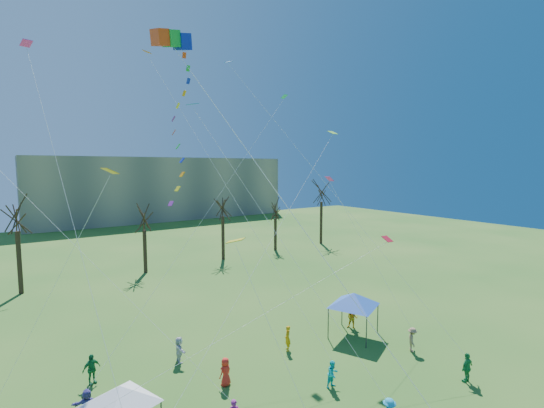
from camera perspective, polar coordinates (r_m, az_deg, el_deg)
distant_building at (r=97.61m, az=-16.04°, el=2.30°), size 60.00×14.00×15.00m
bare_tree_row at (r=47.78m, az=-20.38°, el=-1.76°), size 70.09×7.87×10.97m
big_box_kite at (r=19.63m, az=-12.87°, el=10.77°), size 3.78×7.89×22.34m
canopy_tent_white at (r=20.50m, az=-21.91°, el=-25.15°), size 3.69×3.69×2.92m
canopy_tent_blue at (r=30.14m, az=12.22°, el=-13.87°), size 4.07×4.07×3.35m
festival_crowd at (r=21.79m, az=-9.15°, el=-27.82°), size 26.58×14.13×1.81m
small_kites_aloft at (r=24.06m, az=-9.27°, el=7.06°), size 27.31×19.65×32.38m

